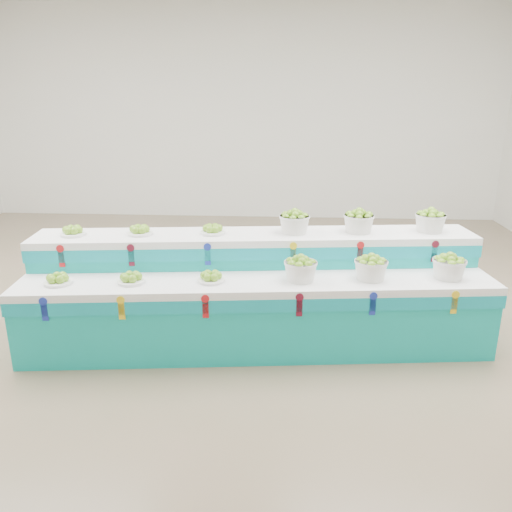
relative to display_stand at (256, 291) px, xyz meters
name	(u,v)px	position (x,y,z in m)	size (l,w,h in m)	color
ground	(196,321)	(-0.67, 0.37, -0.51)	(10.00, 10.00, 0.00)	#73654A
back_wall	(239,114)	(-0.67, 5.37, 1.49)	(10.00, 10.00, 0.00)	silver
display_stand	(256,291)	(0.00, 0.00, 0.00)	(4.38, 1.12, 1.02)	#10A9A3
plate_lower_left	(58,278)	(-1.74, -0.46, 0.26)	(0.25, 0.25, 0.10)	white
plate_lower_mid	(131,277)	(-1.10, -0.39, 0.26)	(0.25, 0.25, 0.10)	white
plate_lower_right	(211,276)	(-0.39, -0.31, 0.26)	(0.25, 0.25, 0.10)	white
basket_lower_left	(301,269)	(0.42, -0.23, 0.32)	(0.30, 0.30, 0.22)	silver
basket_lower_mid	(371,268)	(1.06, -0.16, 0.32)	(0.30, 0.30, 0.22)	silver
basket_lower_right	(449,266)	(1.78, -0.08, 0.32)	(0.30, 0.30, 0.22)	silver
plate_upper_left	(73,230)	(-1.80, 0.08, 0.56)	(0.25, 0.25, 0.10)	white
plate_upper_mid	(140,230)	(-1.16, 0.15, 0.56)	(0.25, 0.25, 0.10)	white
plate_upper_right	(213,229)	(-0.44, 0.22, 0.56)	(0.25, 0.25, 0.10)	white
basket_upper_left	(294,222)	(0.36, 0.31, 0.62)	(0.30, 0.30, 0.22)	silver
basket_upper_mid	(359,221)	(1.00, 0.38, 0.62)	(0.30, 0.30, 0.22)	silver
basket_upper_right	(430,221)	(1.72, 0.46, 0.62)	(0.30, 0.30, 0.22)	silver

